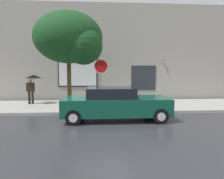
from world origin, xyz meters
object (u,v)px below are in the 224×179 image
pedestrian_with_umbrella (33,80)px  stop_sign (101,74)px  parked_car (115,104)px  street_tree (71,39)px  fire_hydrant (139,101)px

pedestrian_with_umbrella → stop_sign: 4.74m
parked_car → street_tree: size_ratio=0.92×
parked_car → stop_sign: bearing=111.9°
pedestrian_with_umbrella → stop_sign: (4.25, -2.06, 0.42)m
street_tree → parked_car: bearing=-35.7°
parked_car → fire_hydrant: 2.48m
fire_hydrant → pedestrian_with_umbrella: 6.66m
fire_hydrant → pedestrian_with_umbrella: pedestrian_with_umbrella is taller
parked_car → fire_hydrant: bearing=52.4°
parked_car → street_tree: 4.05m
fire_hydrant → street_tree: 4.92m
parked_car → fire_hydrant: size_ratio=6.01×
fire_hydrant → stop_sign: 2.64m
stop_sign → street_tree: bearing=179.9°
fire_hydrant → stop_sign: (-2.13, -0.43, 1.50)m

